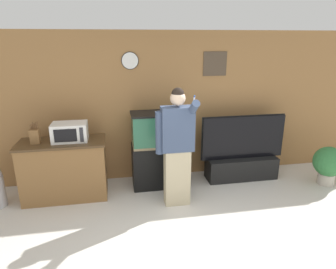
{
  "coord_description": "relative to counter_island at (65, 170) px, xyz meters",
  "views": [
    {
      "loc": [
        -0.96,
        -2.59,
        2.46
      ],
      "look_at": [
        -0.17,
        1.73,
        1.05
      ],
      "focal_mm": 32.0,
      "sensor_mm": 36.0,
      "label": 1
    }
  ],
  "objects": [
    {
      "name": "wall_back_paneled",
      "position": [
        1.79,
        0.57,
        0.83
      ],
      "size": [
        10.0,
        0.08,
        2.6
      ],
      "color": "olive",
      "rests_on": "ground_plane"
    },
    {
      "name": "counter_island",
      "position": [
        0.0,
        0.0,
        0.0
      ],
      "size": [
        1.32,
        0.61,
        0.95
      ],
      "color": "brown",
      "rests_on": "ground_plane"
    },
    {
      "name": "microwave",
      "position": [
        0.14,
        0.02,
        0.61
      ],
      "size": [
        0.53,
        0.37,
        0.28
      ],
      "color": "white",
      "rests_on": "counter_island"
    },
    {
      "name": "knife_block",
      "position": [
        -0.37,
        -0.02,
        0.59
      ],
      "size": [
        0.13,
        0.12,
        0.32
      ],
      "color": "brown",
      "rests_on": "counter_island"
    },
    {
      "name": "aquarium_on_stand",
      "position": [
        1.57,
        0.16,
        0.17
      ],
      "size": [
        0.97,
        0.49,
        1.3
      ],
      "color": "black",
      "rests_on": "ground_plane"
    },
    {
      "name": "tv_on_stand",
      "position": [
        3.06,
        0.14,
        -0.13
      ],
      "size": [
        1.54,
        0.4,
        1.18
      ],
      "color": "black",
      "rests_on": "ground_plane"
    },
    {
      "name": "person_standing",
      "position": [
        1.71,
        -0.51,
        0.47
      ],
      "size": [
        0.57,
        0.43,
        1.81
      ],
      "color": "#BCAD89",
      "rests_on": "ground_plane"
    },
    {
      "name": "potted_plant",
      "position": [
        4.45,
        -0.36,
        -0.09
      ],
      "size": [
        0.52,
        0.52,
        0.69
      ],
      "color": "#B2A899",
      "rests_on": "ground_plane"
    }
  ]
}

